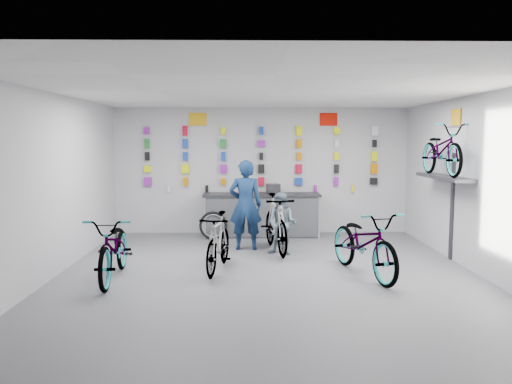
{
  "coord_description": "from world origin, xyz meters",
  "views": [
    {
      "loc": [
        -0.35,
        -7.93,
        2.24
      ],
      "look_at": [
        -0.17,
        1.4,
        1.26
      ],
      "focal_mm": 35.0,
      "sensor_mm": 36.0,
      "label": 1
    }
  ],
  "objects_px": {
    "bike_left": "(115,247)",
    "bike_service": "(276,223)",
    "counter": "(262,215)",
    "customer": "(282,224)",
    "clerk": "(246,205)",
    "bike_center": "(218,242)",
    "bike_right": "(364,242)"
  },
  "relations": [
    {
      "from": "bike_right",
      "to": "clerk",
      "type": "height_order",
      "value": "clerk"
    },
    {
      "from": "bike_left",
      "to": "bike_center",
      "type": "bearing_deg",
      "value": 13.76
    },
    {
      "from": "bike_left",
      "to": "customer",
      "type": "bearing_deg",
      "value": 27.86
    },
    {
      "from": "customer",
      "to": "bike_center",
      "type": "bearing_deg",
      "value": -113.07
    },
    {
      "from": "bike_service",
      "to": "clerk",
      "type": "bearing_deg",
      "value": 149.74
    },
    {
      "from": "counter",
      "to": "clerk",
      "type": "height_order",
      "value": "clerk"
    },
    {
      "from": "bike_left",
      "to": "bike_right",
      "type": "bearing_deg",
      "value": -1.09
    },
    {
      "from": "bike_center",
      "to": "clerk",
      "type": "relative_size",
      "value": 0.9
    },
    {
      "from": "bike_left",
      "to": "bike_right",
      "type": "distance_m",
      "value": 4.06
    },
    {
      "from": "clerk",
      "to": "bike_center",
      "type": "bearing_deg",
      "value": 76.07
    },
    {
      "from": "bike_left",
      "to": "customer",
      "type": "height_order",
      "value": "customer"
    },
    {
      "from": "bike_left",
      "to": "clerk",
      "type": "distance_m",
      "value": 3.06
    },
    {
      "from": "bike_center",
      "to": "bike_service",
      "type": "distance_m",
      "value": 1.8
    },
    {
      "from": "counter",
      "to": "customer",
      "type": "distance_m",
      "value": 1.91
    },
    {
      "from": "counter",
      "to": "bike_service",
      "type": "bearing_deg",
      "value": -81.93
    },
    {
      "from": "counter",
      "to": "bike_service",
      "type": "xyz_separation_m",
      "value": [
        0.23,
        -1.64,
        0.09
      ]
    },
    {
      "from": "bike_service",
      "to": "clerk",
      "type": "height_order",
      "value": "clerk"
    },
    {
      "from": "bike_right",
      "to": "customer",
      "type": "xyz_separation_m",
      "value": [
        -1.24,
        1.54,
        0.06
      ]
    },
    {
      "from": "counter",
      "to": "bike_left",
      "type": "xyz_separation_m",
      "value": [
        -2.46,
        -3.6,
        0.04
      ]
    },
    {
      "from": "bike_right",
      "to": "customer",
      "type": "height_order",
      "value": "customer"
    },
    {
      "from": "counter",
      "to": "bike_right",
      "type": "xyz_separation_m",
      "value": [
        1.59,
        -3.42,
        0.07
      ]
    },
    {
      "from": "bike_right",
      "to": "customer",
      "type": "bearing_deg",
      "value": 113.77
    },
    {
      "from": "counter",
      "to": "clerk",
      "type": "xyz_separation_m",
      "value": [
        -0.37,
        -1.4,
        0.43
      ]
    },
    {
      "from": "bike_left",
      "to": "customer",
      "type": "xyz_separation_m",
      "value": [
        2.81,
        1.72,
        0.08
      ]
    },
    {
      "from": "counter",
      "to": "bike_center",
      "type": "distance_m",
      "value": 3.2
    },
    {
      "from": "bike_right",
      "to": "counter",
      "type": "bearing_deg",
      "value": 99.76
    },
    {
      "from": "bike_left",
      "to": "bike_service",
      "type": "relative_size",
      "value": 1.04
    },
    {
      "from": "bike_center",
      "to": "bike_service",
      "type": "height_order",
      "value": "bike_service"
    },
    {
      "from": "bike_center",
      "to": "clerk",
      "type": "bearing_deg",
      "value": 84.24
    },
    {
      "from": "counter",
      "to": "bike_left",
      "type": "relative_size",
      "value": 1.35
    },
    {
      "from": "counter",
      "to": "bike_center",
      "type": "height_order",
      "value": "counter"
    },
    {
      "from": "bike_service",
      "to": "customer",
      "type": "distance_m",
      "value": 0.27
    }
  ]
}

